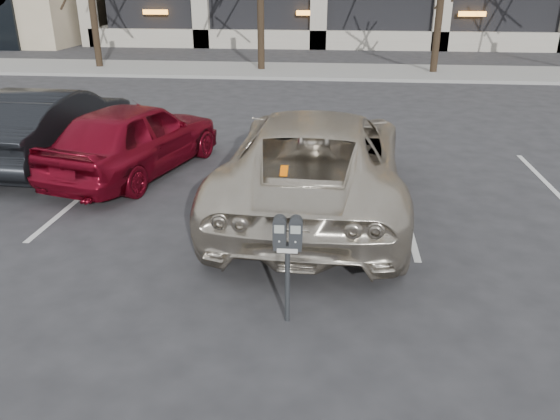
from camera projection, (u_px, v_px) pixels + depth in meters
name	position (u px, v px, depth m)	size (l,w,h in m)	color
ground	(316.00, 248.00, 7.78)	(140.00, 140.00, 0.00)	#28282B
sidewalk	(334.00, 71.00, 22.42)	(80.00, 4.00, 0.12)	gray
stall_lines	(245.00, 188.00, 10.03)	(16.90, 5.20, 0.00)	silver
parking_meter	(288.00, 244.00, 5.76)	(0.32, 0.13, 1.25)	black
suv_silver	(315.00, 160.00, 8.88)	(2.92, 6.01, 1.65)	beige
car_red	(135.00, 138.00, 10.52)	(1.71, 4.24, 1.45)	maroon
car_dark	(51.00, 125.00, 11.27)	(1.62, 4.64, 1.53)	black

